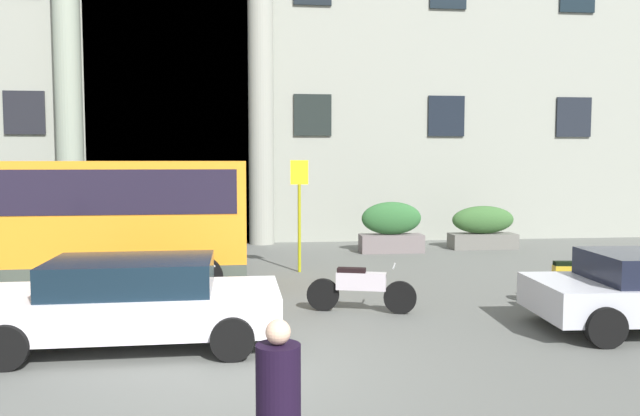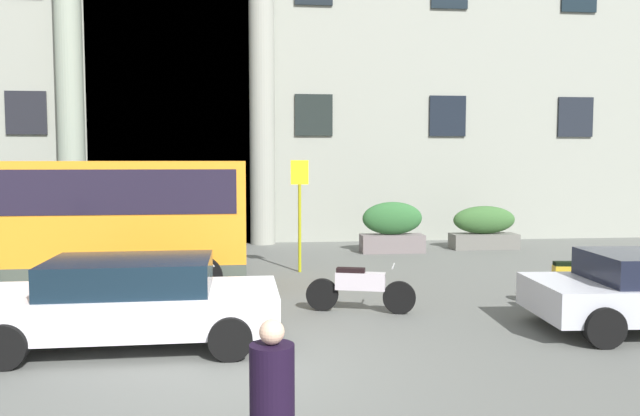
{
  "view_description": "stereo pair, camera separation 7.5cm",
  "coord_description": "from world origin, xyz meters",
  "px_view_note": "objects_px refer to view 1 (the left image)",
  "views": [
    {
      "loc": [
        0.18,
        -8.21,
        2.79
      ],
      "look_at": [
        1.78,
        5.87,
        1.72
      ],
      "focal_mm": 35.12,
      "sensor_mm": 36.0,
      "label": 1
    },
    {
      "loc": [
        0.26,
        -8.22,
        2.79
      ],
      "look_at": [
        1.78,
        5.87,
        1.72
      ],
      "focal_mm": 35.12,
      "sensor_mm": 36.0,
      "label": 2
    }
  ],
  "objects_px": {
    "hedge_planter_far_west": "(87,228)",
    "hedge_planter_entrance_left": "(391,228)",
    "parked_estate_mid": "(132,301)",
    "motorcycle_far_end": "(574,280)",
    "pedestrian_man_red_shirt": "(278,415)",
    "bus_stop_sign": "(299,204)",
    "motorcycle_near_kerb": "(359,288)",
    "hedge_planter_west": "(483,228)",
    "scooter_by_planter": "(176,289)",
    "orange_minibus": "(102,214)"
  },
  "relations": [
    {
      "from": "motorcycle_far_end",
      "to": "pedestrian_man_red_shirt",
      "type": "relative_size",
      "value": 1.29
    },
    {
      "from": "hedge_planter_entrance_left",
      "to": "scooter_by_planter",
      "type": "bearing_deg",
      "value": -128.44
    },
    {
      "from": "pedestrian_man_red_shirt",
      "to": "scooter_by_planter",
      "type": "bearing_deg",
      "value": -141.72
    },
    {
      "from": "hedge_planter_far_west",
      "to": "motorcycle_near_kerb",
      "type": "xyz_separation_m",
      "value": [
        6.73,
        -7.69,
        -0.35
      ]
    },
    {
      "from": "pedestrian_man_red_shirt",
      "to": "bus_stop_sign",
      "type": "bearing_deg",
      "value": -160.4
    },
    {
      "from": "hedge_planter_entrance_left",
      "to": "parked_estate_mid",
      "type": "relative_size",
      "value": 0.43
    },
    {
      "from": "orange_minibus",
      "to": "hedge_planter_far_west",
      "type": "distance_m",
      "value": 5.51
    },
    {
      "from": "orange_minibus",
      "to": "hedge_planter_entrance_left",
      "type": "xyz_separation_m",
      "value": [
        7.42,
        4.86,
        -0.91
      ]
    },
    {
      "from": "bus_stop_sign",
      "to": "motorcycle_near_kerb",
      "type": "distance_m",
      "value": 4.52
    },
    {
      "from": "parked_estate_mid",
      "to": "scooter_by_planter",
      "type": "xyz_separation_m",
      "value": [
        0.43,
        1.93,
        -0.23
      ]
    },
    {
      "from": "motorcycle_near_kerb",
      "to": "scooter_by_planter",
      "type": "relative_size",
      "value": 0.98
    },
    {
      "from": "motorcycle_far_end",
      "to": "hedge_planter_entrance_left",
      "type": "bearing_deg",
      "value": 113.97
    },
    {
      "from": "hedge_planter_entrance_left",
      "to": "hedge_planter_far_west",
      "type": "relative_size",
      "value": 0.97
    },
    {
      "from": "hedge_planter_west",
      "to": "parked_estate_mid",
      "type": "height_order",
      "value": "hedge_planter_west"
    },
    {
      "from": "orange_minibus",
      "to": "hedge_planter_far_west",
      "type": "relative_size",
      "value": 3.1
    },
    {
      "from": "hedge_planter_entrance_left",
      "to": "parked_estate_mid",
      "type": "bearing_deg",
      "value": -123.87
    },
    {
      "from": "pedestrian_man_red_shirt",
      "to": "motorcycle_near_kerb",
      "type": "bearing_deg",
      "value": -170.48
    },
    {
      "from": "hedge_planter_entrance_left",
      "to": "hedge_planter_far_west",
      "type": "xyz_separation_m",
      "value": [
        -9.03,
        0.35,
        0.07
      ]
    },
    {
      "from": "hedge_planter_far_west",
      "to": "scooter_by_planter",
      "type": "xyz_separation_m",
      "value": [
        3.4,
        -7.44,
        -0.35
      ]
    },
    {
      "from": "hedge_planter_entrance_left",
      "to": "pedestrian_man_red_shirt",
      "type": "xyz_separation_m",
      "value": [
        -4.07,
        -13.72,
        0.03
      ]
    },
    {
      "from": "hedge_planter_far_west",
      "to": "pedestrian_man_red_shirt",
      "type": "relative_size",
      "value": 1.28
    },
    {
      "from": "parked_estate_mid",
      "to": "scooter_by_planter",
      "type": "bearing_deg",
      "value": 76.38
    },
    {
      "from": "hedge_planter_entrance_left",
      "to": "motorcycle_near_kerb",
      "type": "bearing_deg",
      "value": -107.38
    },
    {
      "from": "parked_estate_mid",
      "to": "motorcycle_near_kerb",
      "type": "relative_size",
      "value": 2.25
    },
    {
      "from": "hedge_planter_entrance_left",
      "to": "hedge_planter_far_west",
      "type": "distance_m",
      "value": 9.04
    },
    {
      "from": "hedge_planter_entrance_left",
      "to": "scooter_by_planter",
      "type": "distance_m",
      "value": 9.06
    },
    {
      "from": "hedge_planter_entrance_left",
      "to": "motorcycle_far_end",
      "type": "relative_size",
      "value": 0.96
    },
    {
      "from": "bus_stop_sign",
      "to": "hedge_planter_entrance_left",
      "type": "relative_size",
      "value": 1.46
    },
    {
      "from": "orange_minibus",
      "to": "motorcycle_near_kerb",
      "type": "bearing_deg",
      "value": -26.54
    },
    {
      "from": "parked_estate_mid",
      "to": "motorcycle_far_end",
      "type": "xyz_separation_m",
      "value": [
        8.1,
        1.95,
        -0.23
      ]
    },
    {
      "from": "motorcycle_near_kerb",
      "to": "pedestrian_man_red_shirt",
      "type": "height_order",
      "value": "pedestrian_man_red_shirt"
    },
    {
      "from": "parked_estate_mid",
      "to": "bus_stop_sign",
      "type": "bearing_deg",
      "value": 62.13
    },
    {
      "from": "bus_stop_sign",
      "to": "scooter_by_planter",
      "type": "relative_size",
      "value": 1.39
    },
    {
      "from": "hedge_planter_far_west",
      "to": "hedge_planter_entrance_left",
      "type": "bearing_deg",
      "value": -2.2
    },
    {
      "from": "orange_minibus",
      "to": "hedge_planter_west",
      "type": "xyz_separation_m",
      "value": [
        10.51,
        5.35,
        -1.0
      ]
    },
    {
      "from": "bus_stop_sign",
      "to": "motorcycle_far_end",
      "type": "relative_size",
      "value": 1.4
    },
    {
      "from": "hedge_planter_entrance_left",
      "to": "parked_estate_mid",
      "type": "xyz_separation_m",
      "value": [
        -6.06,
        -9.03,
        -0.06
      ]
    },
    {
      "from": "motorcycle_far_end",
      "to": "bus_stop_sign",
      "type": "bearing_deg",
      "value": 149.72
    },
    {
      "from": "scooter_by_planter",
      "to": "parked_estate_mid",
      "type": "bearing_deg",
      "value": -116.85
    },
    {
      "from": "scooter_by_planter",
      "to": "motorcycle_near_kerb",
      "type": "bearing_deg",
      "value": -18.66
    },
    {
      "from": "parked_estate_mid",
      "to": "motorcycle_near_kerb",
      "type": "distance_m",
      "value": 4.12
    },
    {
      "from": "orange_minibus",
      "to": "motorcycle_far_end",
      "type": "bearing_deg",
      "value": -13.82
    },
    {
      "from": "hedge_planter_far_west",
      "to": "motorcycle_near_kerb",
      "type": "distance_m",
      "value": 10.23
    },
    {
      "from": "hedge_planter_west",
      "to": "scooter_by_planter",
      "type": "distance_m",
      "value": 11.55
    },
    {
      "from": "hedge_planter_far_west",
      "to": "pedestrian_man_red_shirt",
      "type": "distance_m",
      "value": 14.92
    },
    {
      "from": "orange_minibus",
      "to": "scooter_by_planter",
      "type": "xyz_separation_m",
      "value": [
        1.79,
        -2.24,
        -1.2
      ]
    },
    {
      "from": "pedestrian_man_red_shirt",
      "to": "motorcycle_far_end",
      "type": "bearing_deg",
      "value": 162.48
    },
    {
      "from": "hedge_planter_west",
      "to": "motorcycle_near_kerb",
      "type": "height_order",
      "value": "hedge_planter_west"
    },
    {
      "from": "hedge_planter_far_west",
      "to": "pedestrian_man_red_shirt",
      "type": "bearing_deg",
      "value": -70.6
    },
    {
      "from": "orange_minibus",
      "to": "hedge_planter_entrance_left",
      "type": "distance_m",
      "value": 8.92
    }
  ]
}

